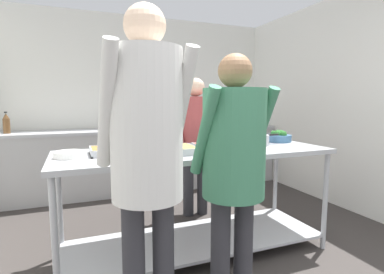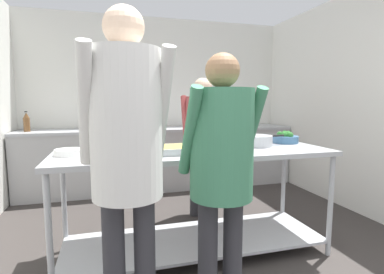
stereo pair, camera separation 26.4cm
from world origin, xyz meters
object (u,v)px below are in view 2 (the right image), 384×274
(broccoli_bowl, at_px, (285,138))
(plate_stack, at_px, (69,152))
(serving_tray_roast, at_px, (169,150))
(guest_serving_left, at_px, (221,157))
(sauce_pan, at_px, (256,140))
(serving_tray_vegetables, at_px, (215,147))
(serving_tray_greens, at_px, (115,149))
(water_bottle, at_px, (27,122))
(guest_serving_right, at_px, (127,143))
(cook_behind_counter, at_px, (203,133))

(broccoli_bowl, bearing_deg, plate_stack, -175.65)
(serving_tray_roast, bearing_deg, guest_serving_left, -71.67)
(serving_tray_roast, xyz_separation_m, sauce_pan, (0.86, 0.16, 0.03))
(guest_serving_left, bearing_deg, serving_tray_vegetables, 72.75)
(broccoli_bowl, bearing_deg, sauce_pan, -164.09)
(plate_stack, relative_size, serving_tray_vegetables, 0.59)
(serving_tray_greens, bearing_deg, water_bottle, 118.87)
(serving_tray_greens, distance_m, serving_tray_vegetables, 0.84)
(sauce_pan, bearing_deg, guest_serving_left, -129.85)
(broccoli_bowl, relative_size, water_bottle, 0.92)
(serving_tray_roast, bearing_deg, broccoli_bowl, 12.07)
(guest_serving_left, bearing_deg, guest_serving_right, -167.50)
(serving_tray_greens, relative_size, broccoli_bowl, 1.53)
(serving_tray_roast, distance_m, guest_serving_left, 0.66)
(sauce_pan, bearing_deg, water_bottle, 139.97)
(plate_stack, bearing_deg, serving_tray_vegetables, -3.73)
(serving_tray_roast, height_order, guest_serving_right, guest_serving_right)
(serving_tray_roast, distance_m, guest_serving_right, 0.86)
(broccoli_bowl, relative_size, guest_serving_left, 0.16)
(serving_tray_vegetables, height_order, guest_serving_left, guest_serving_left)
(serving_tray_greens, relative_size, serving_tray_vegetables, 1.04)
(broccoli_bowl, bearing_deg, cook_behind_counter, 134.40)
(plate_stack, distance_m, serving_tray_roast, 0.77)
(plate_stack, relative_size, water_bottle, 0.81)
(serving_tray_roast, relative_size, broccoli_bowl, 1.47)
(serving_tray_greens, xyz_separation_m, water_bottle, (-1.10, 1.99, 0.11))
(sauce_pan, bearing_deg, guest_serving_right, -143.62)
(serving_tray_roast, relative_size, water_bottle, 1.36)
(serving_tray_greens, height_order, guest_serving_right, guest_serving_right)
(plate_stack, height_order, guest_serving_right, guest_serving_right)
(water_bottle, bearing_deg, serving_tray_roast, -54.77)
(plate_stack, distance_m, sauce_pan, 1.62)
(serving_tray_roast, xyz_separation_m, broccoli_bowl, (1.24, 0.26, 0.02))
(serving_tray_vegetables, bearing_deg, sauce_pan, 15.03)
(plate_stack, xyz_separation_m, serving_tray_greens, (0.34, 0.04, 0.00))
(plate_stack, height_order, serving_tray_vegetables, serving_tray_vegetables)
(sauce_pan, height_order, guest_serving_right, guest_serving_right)
(cook_behind_counter, relative_size, water_bottle, 5.79)
(plate_stack, xyz_separation_m, guest_serving_right, (0.38, -0.86, 0.18))
(water_bottle, bearing_deg, plate_stack, -69.61)
(sauce_pan, distance_m, guest_serving_left, 1.01)
(water_bottle, bearing_deg, cook_behind_counter, -30.06)
(plate_stack, height_order, water_bottle, water_bottle)
(serving_tray_roast, bearing_deg, water_bottle, 125.23)
(serving_tray_greens, relative_size, guest_serving_left, 0.24)
(serving_tray_greens, relative_size, cook_behind_counter, 0.24)
(guest_serving_right, bearing_deg, serving_tray_vegetables, 45.04)
(sauce_pan, relative_size, guest_serving_right, 0.24)
(serving_tray_greens, bearing_deg, serving_tray_roast, -20.36)
(guest_serving_right, bearing_deg, serving_tray_roast, 63.44)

